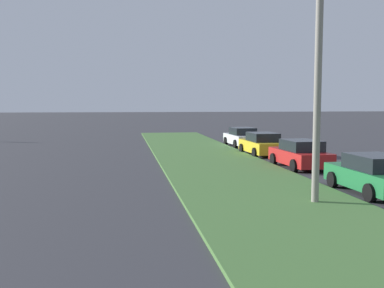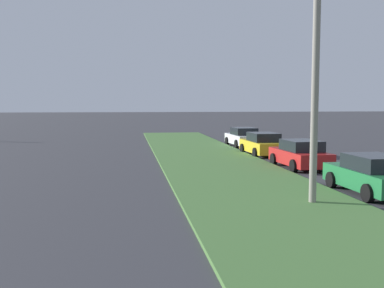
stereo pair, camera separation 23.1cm
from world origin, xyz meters
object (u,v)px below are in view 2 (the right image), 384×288
object	(u,v)px
streetlight	(326,72)
parked_car_green	(372,175)
parked_car_white	(243,137)
parked_car_red	(300,154)
parked_car_yellow	(263,144)

from	to	relation	value
streetlight	parked_car_green	bearing A→B (deg)	-60.05
parked_car_green	parked_car_white	distance (m)	18.48
parked_car_green	parked_car_white	world-z (taller)	same
parked_car_red	parked_car_yellow	size ratio (longest dim) A/B	1.00
parked_car_green	parked_car_white	xyz separation A→B (m)	(18.48, 0.14, 0.00)
parked_car_white	streetlight	bearing A→B (deg)	170.39
parked_car_yellow	parked_car_white	distance (m)	5.95
streetlight	parked_car_white	bearing A→B (deg)	-7.00
parked_car_green	parked_car_red	bearing A→B (deg)	0.03
parked_car_green	parked_car_yellow	xyz separation A→B (m)	(12.54, 0.40, 0.00)
parked_car_red	streetlight	xyz separation A→B (m)	(-8.25, 2.45, 3.67)
parked_car_yellow	streetlight	bearing A→B (deg)	168.89
parked_car_green	parked_car_white	size ratio (longest dim) A/B	0.99
parked_car_green	parked_car_yellow	bearing A→B (deg)	0.67
parked_car_red	streetlight	bearing A→B (deg)	160.77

